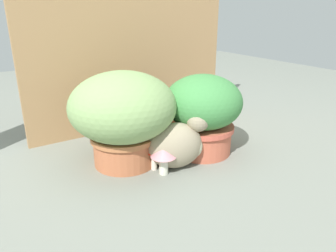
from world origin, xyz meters
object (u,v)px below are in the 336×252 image
(cat, at_px, (178,143))
(mushroom_ornament_red, at_px, (154,154))
(leafy_planter, at_px, (203,112))
(mushroom_ornament_pink, at_px, (164,154))
(grass_planter, at_px, (123,113))

(cat, bearing_deg, mushroom_ornament_red, 163.17)
(leafy_planter, xyz_separation_m, mushroom_ornament_pink, (-0.30, -0.10, -0.12))
(grass_planter, bearing_deg, mushroom_ornament_pink, -63.94)
(grass_planter, bearing_deg, mushroom_ornament_red, -59.48)
(mushroom_ornament_red, bearing_deg, cat, -16.83)
(cat, height_order, mushroom_ornament_red, cat)
(grass_planter, xyz_separation_m, mushroom_ornament_red, (0.08, -0.14, -0.17))
(mushroom_ornament_red, bearing_deg, leafy_planter, 6.57)
(mushroom_ornament_pink, height_order, mushroom_ornament_red, mushroom_ornament_pink)
(mushroom_ornament_red, bearing_deg, grass_planter, 120.52)
(leafy_planter, relative_size, cat, 1.12)
(grass_planter, height_order, cat, grass_planter)
(grass_planter, height_order, leafy_planter, grass_planter)
(grass_planter, distance_m, mushroom_ornament_red, 0.24)
(grass_planter, xyz_separation_m, leafy_planter, (0.39, -0.10, -0.03))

